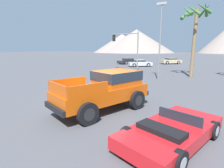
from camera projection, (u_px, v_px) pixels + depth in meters
ground_plane at (104, 107)px, 9.38m from camera, size 320.00×320.00×0.00m
orange_pickup_truck at (107, 88)px, 8.88m from camera, size 3.46×5.42×1.95m
red_convertible_car at (172, 131)px, 5.80m from camera, size 2.98×4.46×0.95m
parked_car_tan at (171, 61)px, 35.71m from camera, size 4.24×4.09×1.18m
parked_car_silver at (140, 63)px, 30.55m from camera, size 4.27×3.86×1.17m
parked_car_dark at (128, 61)px, 35.99m from camera, size 3.19×4.77×1.11m
traffic_light_main at (127, 44)px, 23.89m from camera, size 4.20×0.38×5.29m
street_lamp_post at (160, 35)px, 16.54m from camera, size 0.90×0.24×7.24m
palm_tree_tall at (195, 23)px, 18.07m from camera, size 3.05×2.95×7.61m
distant_mountain_range at (155, 41)px, 127.35m from camera, size 113.04×56.86×19.85m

